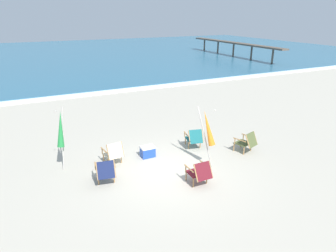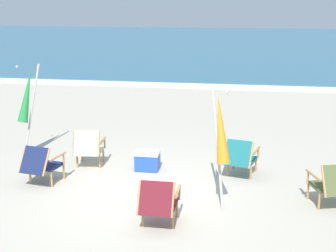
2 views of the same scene
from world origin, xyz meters
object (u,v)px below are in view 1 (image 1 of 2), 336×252
(umbrella_furled_orange, at_px, (208,129))
(cooler_box, at_px, (148,152))
(beach_chair_back_left, at_px, (247,142))
(beach_chair_front_left, at_px, (113,152))
(beach_chair_back_right, at_px, (194,138))
(beach_chair_far_center, at_px, (200,172))
(umbrella_furled_green, at_px, (61,130))
(beach_chair_front_right, at_px, (106,170))

(umbrella_furled_orange, relative_size, cooler_box, 4.15)
(beach_chair_back_left, xyz_separation_m, beach_chair_front_left, (-4.65, 1.25, 0.00))
(beach_chair_back_right, bearing_deg, beach_chair_front_left, 178.67)
(beach_chair_back_right, distance_m, umbrella_furled_orange, 1.69)
(umbrella_furled_orange, height_order, cooler_box, umbrella_furled_orange)
(beach_chair_far_center, bearing_deg, beach_chair_back_right, 62.65)
(beach_chair_front_left, distance_m, cooler_box, 1.27)
(umbrella_furled_green, height_order, cooler_box, umbrella_furled_green)
(beach_chair_far_center, distance_m, umbrella_furled_orange, 1.57)
(beach_chair_front_right, bearing_deg, umbrella_furled_orange, -6.48)
(beach_chair_far_center, bearing_deg, beach_chair_back_left, 22.75)
(beach_chair_front_right, xyz_separation_m, umbrella_furled_orange, (3.35, -0.38, 0.91))
(beach_chair_back_left, bearing_deg, beach_chair_front_left, 164.92)
(beach_chair_front_right, xyz_separation_m, beach_chair_front_left, (0.56, 1.08, 0.01))
(beach_chair_back_left, relative_size, beach_chair_back_right, 0.99)
(umbrella_furled_orange, bearing_deg, cooler_box, 136.38)
(beach_chair_far_center, distance_m, beach_chair_front_left, 3.07)
(beach_chair_back_left, xyz_separation_m, umbrella_furled_green, (-6.18, 1.76, 0.92))
(beach_chair_front_left, bearing_deg, beach_chair_back_right, -1.33)
(umbrella_furled_green, bearing_deg, beach_chair_back_left, -15.86)
(beach_chair_front_right, height_order, cooler_box, beach_chair_front_right)
(beach_chair_front_right, bearing_deg, beach_chair_back_right, 15.22)
(beach_chair_back_left, height_order, cooler_box, beach_chair_back_left)
(beach_chair_back_right, xyz_separation_m, beach_chair_far_center, (-1.20, -2.33, 0.00))
(beach_chair_front_right, relative_size, cooler_box, 1.75)
(beach_chair_back_left, bearing_deg, umbrella_furled_green, 164.14)
(beach_chair_back_left, xyz_separation_m, umbrella_furled_orange, (-1.87, -0.20, 0.90))
(beach_chair_front_right, distance_m, umbrella_furled_green, 2.07)
(beach_chair_back_left, height_order, beach_chair_front_left, beach_chair_front_left)
(umbrella_furled_green, bearing_deg, beach_chair_front_left, -18.23)
(beach_chair_back_right, bearing_deg, beach_chair_back_left, -37.63)
(beach_chair_far_center, height_order, umbrella_furled_green, umbrella_furled_green)
(beach_chair_back_left, relative_size, beach_chair_far_center, 1.09)
(beach_chair_back_right, xyz_separation_m, umbrella_furled_orange, (-0.34, -1.38, 0.90))
(beach_chair_front_left, bearing_deg, umbrella_furled_green, 161.77)
(beach_chair_far_center, height_order, umbrella_furled_orange, umbrella_furled_orange)
(beach_chair_back_left, xyz_separation_m, beach_chair_far_center, (-2.74, -1.15, -0.00))
(beach_chair_back_left, xyz_separation_m, beach_chair_back_right, (-1.53, 1.18, -0.00))
(beach_chair_back_right, bearing_deg, beach_chair_far_center, -117.35)
(beach_chair_far_center, bearing_deg, beach_chair_front_right, 151.89)
(beach_chair_back_right, relative_size, beach_chair_front_left, 1.06)
(beach_chair_front_left, relative_size, cooler_box, 1.67)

